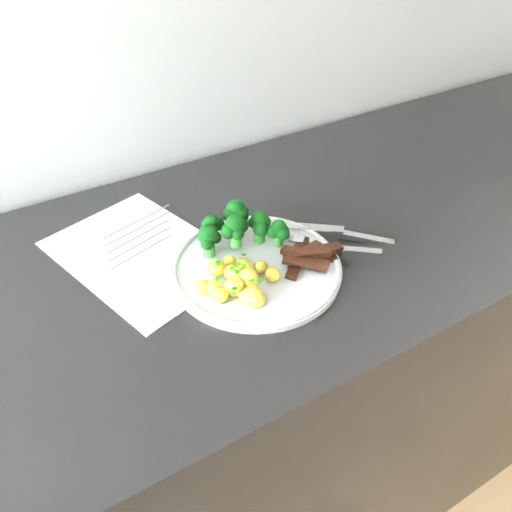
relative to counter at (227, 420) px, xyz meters
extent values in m
cube|color=black|center=(0.00, 0.01, 0.00)|extent=(2.50, 0.62, 0.94)
cube|color=white|center=(-0.10, 0.08, 0.47)|extent=(0.30, 0.36, 0.00)
cube|color=slate|center=(-0.07, 0.17, 0.47)|extent=(0.14, 0.04, 0.00)
cube|color=slate|center=(-0.08, 0.14, 0.47)|extent=(0.14, 0.04, 0.00)
cube|color=slate|center=(-0.09, 0.12, 0.47)|extent=(0.13, 0.04, 0.00)
cube|color=slate|center=(-0.09, 0.10, 0.47)|extent=(0.13, 0.04, 0.00)
cube|color=slate|center=(-0.10, 0.08, 0.47)|extent=(0.12, 0.04, 0.00)
cylinder|color=white|center=(0.04, -0.06, 0.47)|extent=(0.27, 0.27, 0.01)
torus|color=white|center=(0.04, -0.06, 0.48)|extent=(0.27, 0.27, 0.01)
cylinder|color=#2C6E25|center=(0.03, -0.01, 0.50)|extent=(0.02, 0.02, 0.03)
sphere|color=black|center=(0.05, 0.00, 0.52)|extent=(0.03, 0.03, 0.03)
sphere|color=black|center=(0.04, 0.00, 0.52)|extent=(0.02, 0.02, 0.02)
sphere|color=black|center=(0.02, -0.01, 0.52)|extent=(0.03, 0.03, 0.03)
sphere|color=black|center=(0.03, -0.02, 0.52)|extent=(0.02, 0.02, 0.02)
sphere|color=black|center=(0.03, -0.01, 0.53)|extent=(0.03, 0.03, 0.03)
cylinder|color=#2C6E25|center=(0.08, 0.00, 0.49)|extent=(0.02, 0.02, 0.03)
sphere|color=black|center=(0.09, 0.00, 0.51)|extent=(0.02, 0.02, 0.02)
sphere|color=black|center=(0.08, 0.01, 0.51)|extent=(0.02, 0.02, 0.02)
sphere|color=black|center=(0.08, -0.02, 0.51)|extent=(0.03, 0.03, 0.03)
sphere|color=black|center=(0.08, 0.00, 0.52)|extent=(0.03, 0.03, 0.03)
cylinder|color=#2C6E25|center=(-0.01, 0.00, 0.49)|extent=(0.02, 0.02, 0.03)
sphere|color=black|center=(0.00, 0.00, 0.51)|extent=(0.02, 0.02, 0.02)
sphere|color=black|center=(-0.01, 0.01, 0.51)|extent=(0.02, 0.02, 0.02)
sphere|color=black|center=(-0.02, -0.01, 0.51)|extent=(0.02, 0.02, 0.02)
sphere|color=black|center=(-0.01, 0.00, 0.52)|extent=(0.03, 0.03, 0.03)
cylinder|color=#2C6E25|center=(0.06, 0.03, 0.50)|extent=(0.02, 0.02, 0.03)
sphere|color=black|center=(0.07, 0.03, 0.52)|extent=(0.02, 0.02, 0.02)
sphere|color=black|center=(0.06, 0.04, 0.52)|extent=(0.03, 0.03, 0.03)
sphere|color=black|center=(0.05, 0.03, 0.52)|extent=(0.03, 0.03, 0.03)
sphere|color=black|center=(0.06, 0.02, 0.52)|extent=(0.03, 0.03, 0.03)
sphere|color=black|center=(0.06, 0.03, 0.53)|extent=(0.03, 0.03, 0.03)
cylinder|color=#2C6E25|center=(0.01, 0.03, 0.50)|extent=(0.02, 0.02, 0.02)
sphere|color=black|center=(0.02, 0.03, 0.52)|extent=(0.02, 0.02, 0.02)
sphere|color=black|center=(0.00, 0.03, 0.52)|extent=(0.02, 0.02, 0.02)
sphere|color=black|center=(0.00, 0.02, 0.52)|extent=(0.02, 0.02, 0.02)
sphere|color=black|center=(0.01, 0.03, 0.52)|extent=(0.03, 0.03, 0.03)
cylinder|color=#2C6E25|center=(0.10, -0.03, 0.49)|extent=(0.02, 0.02, 0.02)
sphere|color=black|center=(0.11, -0.03, 0.51)|extent=(0.02, 0.02, 0.02)
sphere|color=black|center=(0.10, -0.02, 0.51)|extent=(0.02, 0.02, 0.02)
sphere|color=black|center=(0.09, -0.03, 0.51)|extent=(0.02, 0.02, 0.02)
sphere|color=black|center=(0.10, -0.04, 0.51)|extent=(0.02, 0.02, 0.02)
sphere|color=black|center=(0.10, -0.03, 0.52)|extent=(0.03, 0.03, 0.03)
ellipsoid|color=yellow|center=(-0.02, -0.10, 0.49)|extent=(0.03, 0.02, 0.03)
ellipsoid|color=yellow|center=(0.00, -0.08, 0.49)|extent=(0.03, 0.03, 0.03)
ellipsoid|color=yellow|center=(-0.04, -0.10, 0.49)|extent=(0.03, 0.03, 0.02)
ellipsoid|color=yellow|center=(-0.01, -0.11, 0.49)|extent=(0.03, 0.03, 0.02)
ellipsoid|color=yellow|center=(-0.01, -0.09, 0.49)|extent=(0.03, 0.03, 0.02)
ellipsoid|color=yellow|center=(0.00, -0.07, 0.49)|extent=(0.03, 0.03, 0.03)
ellipsoid|color=yellow|center=(-0.06, -0.07, 0.49)|extent=(0.03, 0.03, 0.02)
ellipsoid|color=yellow|center=(0.00, -0.04, 0.49)|extent=(0.02, 0.02, 0.02)
ellipsoid|color=yellow|center=(0.00, -0.13, 0.49)|extent=(0.03, 0.03, 0.02)
ellipsoid|color=yellow|center=(0.00, -0.10, 0.51)|extent=(0.03, 0.03, 0.03)
ellipsoid|color=yellow|center=(0.00, -0.10, 0.51)|extent=(0.03, 0.02, 0.02)
ellipsoid|color=yellow|center=(-0.04, -0.08, 0.49)|extent=(0.02, 0.02, 0.02)
ellipsoid|color=yellow|center=(-0.02, -0.11, 0.51)|extent=(0.03, 0.03, 0.02)
ellipsoid|color=yellow|center=(0.04, -0.07, 0.49)|extent=(0.02, 0.02, 0.02)
ellipsoid|color=yellow|center=(-0.02, -0.10, 0.51)|extent=(0.02, 0.02, 0.02)
ellipsoid|color=yellow|center=(0.00, -0.12, 0.49)|extent=(0.03, 0.03, 0.03)
ellipsoid|color=yellow|center=(0.05, -0.10, 0.49)|extent=(0.02, 0.02, 0.02)
ellipsoid|color=yellow|center=(0.02, -0.07, 0.49)|extent=(0.03, 0.03, 0.03)
ellipsoid|color=yellow|center=(0.02, -0.06, 0.49)|extent=(0.03, 0.03, 0.02)
ellipsoid|color=yellow|center=(-0.02, -0.04, 0.49)|extent=(0.03, 0.03, 0.03)
cube|color=#1F6E07|center=(-0.03, -0.06, 0.51)|extent=(0.01, 0.01, 0.00)
cube|color=#1F6E07|center=(-0.02, -0.06, 0.52)|extent=(0.01, 0.01, 0.00)
cube|color=#1F6E07|center=(0.01, -0.12, 0.51)|extent=(0.01, 0.01, 0.00)
cube|color=#1F6E07|center=(0.00, -0.08, 0.52)|extent=(0.01, 0.01, 0.00)
cube|color=#1F6E07|center=(-0.01, -0.09, 0.51)|extent=(0.01, 0.01, 0.00)
cube|color=#1F6E07|center=(-0.04, -0.09, 0.51)|extent=(0.01, 0.01, 0.00)
cube|color=#1F6E07|center=(0.00, -0.12, 0.51)|extent=(0.01, 0.01, 0.00)
cube|color=#1F6E07|center=(-0.03, -0.12, 0.51)|extent=(0.01, 0.01, 0.00)
cube|color=#1F6E07|center=(-0.01, -0.08, 0.51)|extent=(0.01, 0.01, 0.00)
cube|color=#1F6E07|center=(0.00, -0.09, 0.52)|extent=(0.01, 0.01, 0.00)
cube|color=#1F6E07|center=(0.00, -0.10, 0.51)|extent=(0.01, 0.01, 0.00)
cube|color=#1F6E07|center=(0.02, -0.06, 0.51)|extent=(0.01, 0.01, 0.00)
cube|color=#1F6E07|center=(-0.01, -0.08, 0.51)|extent=(0.01, 0.01, 0.00)
cube|color=#1F6E07|center=(-0.03, -0.12, 0.51)|extent=(0.01, 0.01, 0.00)
cube|color=black|center=(0.15, -0.09, 0.49)|extent=(0.07, 0.03, 0.02)
cube|color=black|center=(0.11, -0.08, 0.48)|extent=(0.07, 0.04, 0.01)
cube|color=black|center=(0.12, -0.06, 0.48)|extent=(0.06, 0.05, 0.01)
cube|color=black|center=(0.14, -0.10, 0.48)|extent=(0.07, 0.03, 0.02)
cube|color=black|center=(0.11, -0.08, 0.48)|extent=(0.05, 0.06, 0.01)
cube|color=black|center=(0.09, -0.10, 0.48)|extent=(0.06, 0.05, 0.01)
cube|color=black|center=(0.14, -0.10, 0.48)|extent=(0.06, 0.04, 0.01)
cube|color=black|center=(0.10, -0.10, 0.49)|extent=(0.05, 0.05, 0.01)
cube|color=black|center=(0.12, -0.09, 0.50)|extent=(0.07, 0.03, 0.02)
cube|color=black|center=(0.12, -0.09, 0.50)|extent=(0.07, 0.04, 0.01)
cube|color=black|center=(0.12, -0.08, 0.49)|extent=(0.06, 0.02, 0.02)
cube|color=black|center=(0.11, -0.08, 0.50)|extent=(0.05, 0.05, 0.01)
cube|color=black|center=(0.11, -0.11, 0.49)|extent=(0.05, 0.06, 0.01)
cube|color=silver|center=(0.18, -0.10, 0.49)|extent=(0.09, 0.10, 0.02)
cube|color=silver|center=(0.13, -0.04, 0.49)|extent=(0.03, 0.03, 0.01)
cylinder|color=silver|center=(0.12, -0.02, 0.49)|extent=(0.03, 0.03, 0.00)
cylinder|color=silver|center=(0.11, -0.02, 0.49)|extent=(0.03, 0.03, 0.00)
cylinder|color=silver|center=(0.11, -0.03, 0.49)|extent=(0.03, 0.03, 0.00)
cylinder|color=silver|center=(0.11, -0.03, 0.49)|extent=(0.03, 0.03, 0.00)
cube|color=silver|center=(0.17, -0.02, 0.48)|extent=(0.10, 0.09, 0.01)
cube|color=silver|center=(0.24, -0.09, 0.47)|extent=(0.08, 0.08, 0.02)
camera|label=1|loc=(-0.27, -0.59, 1.01)|focal=35.70mm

